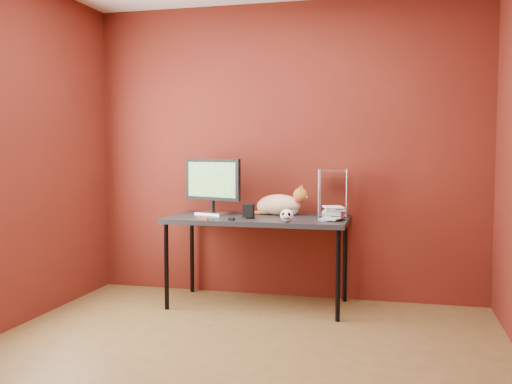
% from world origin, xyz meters
% --- Properties ---
extents(room, '(3.52, 3.52, 2.61)m').
position_xyz_m(room, '(0.00, 0.00, 1.45)').
color(room, brown).
rests_on(room, ground).
extents(desk, '(1.50, 0.70, 0.75)m').
position_xyz_m(desk, '(-0.15, 1.37, 0.70)').
color(desk, black).
rests_on(desk, ground).
extents(monitor, '(0.54, 0.25, 0.48)m').
position_xyz_m(monitor, '(-0.58, 1.46, 1.02)').
color(monitor, '#B3B3B8').
rests_on(monitor, desk).
extents(cat, '(0.56, 0.24, 0.26)m').
position_xyz_m(cat, '(-0.01, 1.56, 0.84)').
color(cat, orange).
rests_on(cat, desk).
extents(skull_mug, '(0.10, 0.10, 0.10)m').
position_xyz_m(skull_mug, '(0.15, 1.09, 0.80)').
color(skull_mug, white).
rests_on(skull_mug, desk).
extents(speaker, '(0.10, 0.10, 0.12)m').
position_xyz_m(speaker, '(-0.20, 1.26, 0.80)').
color(speaker, black).
rests_on(speaker, desk).
extents(book_stack, '(0.20, 0.23, 1.21)m').
position_xyz_m(book_stack, '(0.41, 1.33, 1.36)').
color(book_stack, beige).
rests_on(book_stack, desk).
extents(wire_rack, '(0.24, 0.20, 0.40)m').
position_xyz_m(wire_rack, '(0.45, 1.58, 0.95)').
color(wire_rack, '#B3B3B8').
rests_on(wire_rack, desk).
extents(pocket_knife, '(0.08, 0.04, 0.02)m').
position_xyz_m(pocket_knife, '(-0.53, 1.08, 0.76)').
color(pocket_knife, '#AD280D').
rests_on(pocket_knife, desk).
extents(black_gadget, '(0.05, 0.04, 0.02)m').
position_xyz_m(black_gadget, '(-0.30, 1.08, 0.76)').
color(black_gadget, black).
rests_on(black_gadget, desk).
extents(washer, '(0.04, 0.04, 0.00)m').
position_xyz_m(washer, '(-0.48, 1.13, 0.75)').
color(washer, '#B3B3B8').
rests_on(washer, desk).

